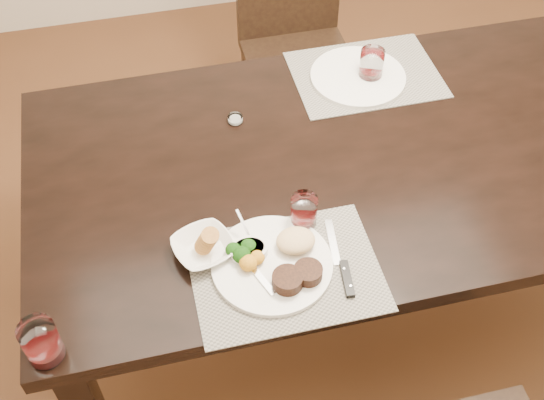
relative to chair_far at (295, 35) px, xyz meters
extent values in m
plane|color=#4A2B18|center=(0.00, -0.93, -0.50)|extent=(4.50, 4.50, 0.00)
cube|color=black|center=(0.00, -0.93, 0.22)|extent=(2.00, 1.00, 0.05)
cube|color=black|center=(-0.92, -0.51, -0.15)|extent=(0.08, 0.08, 0.70)
cube|color=black|center=(0.00, -0.08, -0.07)|extent=(0.42, 0.42, 0.04)
cube|color=black|center=(-0.18, -0.26, -0.30)|extent=(0.04, 0.04, 0.41)
cube|color=black|center=(0.18, -0.26, -0.30)|extent=(0.04, 0.04, 0.41)
cube|color=black|center=(-0.18, 0.10, -0.30)|extent=(0.04, 0.04, 0.41)
cube|color=black|center=(0.18, 0.10, -0.30)|extent=(0.04, 0.04, 0.41)
cube|color=slate|center=(-0.37, -1.28, 0.25)|extent=(0.46, 0.34, 0.00)
cube|color=slate|center=(0.07, -0.60, 0.25)|extent=(0.46, 0.34, 0.00)
cylinder|color=silver|center=(-0.39, -1.26, 0.26)|extent=(0.30, 0.30, 0.01)
cylinder|color=black|center=(-0.37, -1.33, 0.28)|extent=(0.08, 0.08, 0.03)
cylinder|color=black|center=(-0.32, -1.32, 0.28)|extent=(0.07, 0.07, 0.03)
ellipsoid|color=#D2B27E|center=(-0.32, -1.22, 0.28)|extent=(0.10, 0.08, 0.04)
ellipsoid|color=#16460D|center=(-0.46, -1.23, 0.28)|extent=(0.05, 0.05, 0.04)
ellipsoid|color=orange|center=(-0.45, -1.26, 0.28)|extent=(0.05, 0.05, 0.04)
cube|color=white|center=(-0.43, -1.27, 0.26)|extent=(0.16, 0.21, 0.01)
cube|color=white|center=(-0.43, -1.29, 0.27)|extent=(0.06, 0.13, 0.01)
cube|color=white|center=(-0.43, -1.20, 0.27)|extent=(0.04, 0.05, 0.00)
cube|color=white|center=(-0.23, -1.22, 0.25)|extent=(0.04, 0.15, 0.00)
cube|color=black|center=(-0.23, -1.34, 0.26)|extent=(0.03, 0.11, 0.01)
imported|color=silver|center=(-0.55, -1.18, 0.27)|extent=(0.19, 0.19, 0.04)
cylinder|color=#B47D38|center=(-0.55, -1.18, 0.29)|extent=(0.05, 0.05, 0.05)
cylinder|color=silver|center=(-0.44, -1.22, 0.27)|extent=(0.10, 0.10, 0.04)
cylinder|color=#0B330B|center=(-0.44, -1.22, 0.28)|extent=(0.08, 0.08, 0.01)
cube|color=white|center=(-0.44, -1.15, 0.30)|extent=(0.01, 0.06, 0.05)
cylinder|color=white|center=(-0.28, -1.14, 0.30)|extent=(0.07, 0.07, 0.09)
cylinder|color=#340405|center=(-0.28, -1.14, 0.26)|extent=(0.06, 0.06, 0.02)
cylinder|color=silver|center=(0.04, -0.61, 0.26)|extent=(0.30, 0.30, 0.01)
cylinder|color=white|center=(0.08, -0.62, 0.30)|extent=(0.07, 0.07, 0.10)
cylinder|color=#340405|center=(0.08, -0.62, 0.26)|extent=(0.06, 0.06, 0.03)
cylinder|color=white|center=(-0.94, -1.37, 0.30)|extent=(0.08, 0.08, 0.11)
cylinder|color=#340405|center=(-0.94, -1.37, 0.26)|extent=(0.07, 0.07, 0.03)
cylinder|color=white|center=(-0.38, -0.72, 0.26)|extent=(0.04, 0.04, 0.02)
cylinder|color=silver|center=(-0.38, -0.72, 0.25)|extent=(0.03, 0.03, 0.01)
camera|label=1|loc=(-0.62, -2.21, 1.62)|focal=45.00mm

